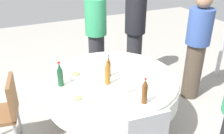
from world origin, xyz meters
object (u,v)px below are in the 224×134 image
Objects in this scene: bottle_brown_east at (145,92)px; plate_outer at (78,99)px; person_far at (96,34)px; person_left at (197,46)px; bottle_amber_far at (107,73)px; person_east at (135,31)px; chair_right at (5,109)px; wine_glass_rear at (82,60)px; wine_glass_east at (127,85)px; dining_table at (112,88)px; bottle_brown_left at (108,67)px; plate_near at (152,66)px; plate_south at (75,75)px; bottle_dark_green_north at (60,75)px.

plate_outer is (-0.58, 0.32, -0.12)m from bottle_brown_east.
person_left is at bearing -30.25° from person_far.
bottle_amber_far is 0.52m from bottle_brown_east.
chair_right is (-2.13, -0.92, -0.32)m from person_east.
wine_glass_east is at bearing -72.87° from wine_glass_rear.
bottle_brown_east reaches higher than wine_glass_east.
dining_table is 0.53m from wine_glass_rear.
person_left reaches higher than plate_outer.
bottle_brown_east is at bearing -69.50° from bottle_amber_far.
bottle_brown_left is 0.65m from bottle_brown_east.
person_east is at bearing 72.63° from plate_near.
dining_table is 1.22m from chair_right.
wine_glass_rear is at bearing 104.09° from bottle_amber_far.
wine_glass_rear is at bearing -68.38° from chair_right.
plate_outer is at bearing -115.25° from chair_right.
bottle_brown_left is (0.08, 0.16, -0.01)m from bottle_amber_far.
wine_glass_east reaches higher than plate_near.
chair_right is (-0.83, -0.02, -0.23)m from plate_south.
dining_table is 0.98× the size of person_east.
plate_south is at bearing -98.77° from person_left.
dining_table is 1.47m from person_east.
dining_table is at bearing -30.71° from plate_south.
bottle_brown_east is at bearing -80.86° from bottle_brown_left.
bottle_dark_green_north is at bearing 135.01° from bottle_brown_east.
plate_near is (0.58, 0.43, -0.09)m from wine_glass_east.
wine_glass_rear is (-0.31, 1.01, -0.03)m from bottle_brown_east.
bottle_brown_left is 1.06× the size of plate_south.
bottle_amber_far is at bearing -166.11° from plate_near.
person_left is at bearing 7.85° from dining_table.
bottle_brown_east is 1.56m from person_left.
person_left is at bearing -0.92° from plate_south.
plate_south is 1.79m from person_left.
bottle_dark_green_north is (-0.48, 0.18, -0.01)m from bottle_amber_far.
bottle_dark_green_north is at bearing 103.18° from plate_outer.
bottle_amber_far reaches higher than wine_glass_east.
plate_near is (0.97, -0.16, -0.00)m from plate_south.
person_left is at bearing 3.65° from bottle_dark_green_north.
chair_right is at bearing 164.21° from bottle_amber_far.
person_left is at bearing -7.42° from wine_glass_rear.
person_far is at bearing 57.33° from plate_south.
person_left is 1.05m from person_east.
plate_outer is at bearing -150.74° from dining_table.
bottle_amber_far is 0.34× the size of chair_right.
bottle_amber_far is 0.18m from bottle_brown_left.
bottle_brown_east reaches higher than plate_outer.
bottle_brown_east is 0.17× the size of person_far.
wine_glass_rear reaches higher than plate_outer.
plate_near is 0.84m from person_left.
bottle_brown_left is at bearing 119.08° from dining_table.
bottle_dark_green_north reaches higher than plate_near.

